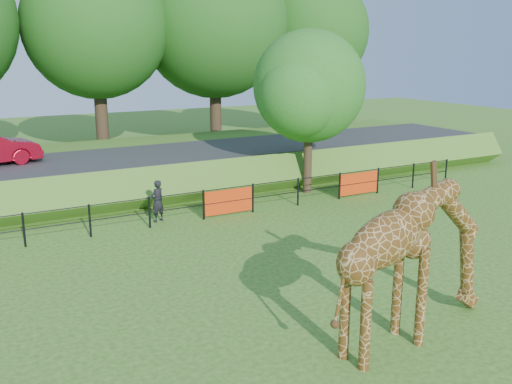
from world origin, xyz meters
The scene contains 8 objects.
ground centered at (0.00, 0.00, 0.00)m, with size 90.00×90.00×0.00m, color #2F6018.
giraffe centered at (2.40, -1.97, 1.67)m, with size 4.66×0.86×3.33m, color #553311, non-canonical shape.
perimeter_fence centered at (0.00, 8.00, 0.55)m, with size 28.07×0.10×1.10m, color black, non-canonical shape.
embankment centered at (0.00, 15.50, 0.65)m, with size 40.00×9.00×1.30m, color #2F6018.
road centered at (0.00, 14.00, 1.36)m, with size 40.00×5.00×0.12m, color #2D2D2F.
visitor centered at (0.50, 8.59, 0.75)m, with size 0.54×0.36×1.49m, color black.
tree_east centered at (7.60, 9.63, 4.28)m, with size 5.40×4.71×6.76m.
bg_tree_line centered at (1.89, 22.00, 7.19)m, with size 37.30×8.80×11.82m.
Camera 1 is at (-5.79, -10.03, 5.93)m, focal length 40.00 mm.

